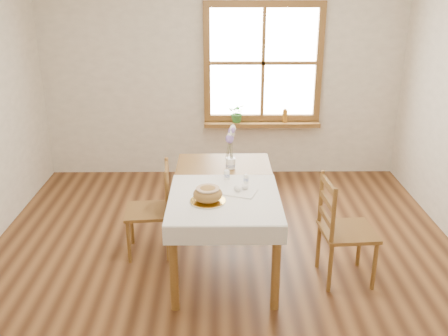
{
  "coord_description": "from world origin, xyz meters",
  "views": [
    {
      "loc": [
        -0.04,
        -3.71,
        2.44
      ],
      "look_at": [
        0.0,
        0.3,
        0.9
      ],
      "focal_mm": 40.0,
      "sensor_mm": 36.0,
      "label": 1
    }
  ],
  "objects_px": {
    "chair_right": "(348,230)",
    "flower_vase": "(230,164)",
    "dining_table": "(224,193)",
    "chair_left": "(148,210)",
    "bread_plate": "(208,201)"
  },
  "relations": [
    {
      "from": "dining_table",
      "to": "chair_left",
      "type": "bearing_deg",
      "value": 168.9
    },
    {
      "from": "dining_table",
      "to": "flower_vase",
      "type": "distance_m",
      "value": 0.39
    },
    {
      "from": "dining_table",
      "to": "bread_plate",
      "type": "relative_size",
      "value": 5.83
    },
    {
      "from": "flower_vase",
      "to": "chair_left",
      "type": "bearing_deg",
      "value": -163.45
    },
    {
      "from": "chair_right",
      "to": "flower_vase",
      "type": "bearing_deg",
      "value": 50.83
    },
    {
      "from": "dining_table",
      "to": "bread_plate",
      "type": "xyz_separation_m",
      "value": [
        -0.13,
        -0.39,
        0.1
      ]
    },
    {
      "from": "chair_right",
      "to": "dining_table",
      "type": "bearing_deg",
      "value": 68.86
    },
    {
      "from": "bread_plate",
      "to": "flower_vase",
      "type": "height_order",
      "value": "flower_vase"
    },
    {
      "from": "chair_right",
      "to": "flower_vase",
      "type": "xyz_separation_m",
      "value": [
        -0.97,
        0.68,
        0.33
      ]
    },
    {
      "from": "chair_left",
      "to": "bread_plate",
      "type": "bearing_deg",
      "value": 42.04
    },
    {
      "from": "chair_left",
      "to": "flower_vase",
      "type": "bearing_deg",
      "value": 101.56
    },
    {
      "from": "bread_plate",
      "to": "chair_right",
      "type": "bearing_deg",
      "value": 3.62
    },
    {
      "from": "dining_table",
      "to": "bread_plate",
      "type": "distance_m",
      "value": 0.43
    },
    {
      "from": "dining_table",
      "to": "chair_left",
      "type": "relative_size",
      "value": 1.82
    },
    {
      "from": "chair_left",
      "to": "bread_plate",
      "type": "xyz_separation_m",
      "value": [
        0.57,
        -0.53,
        0.33
      ]
    }
  ]
}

